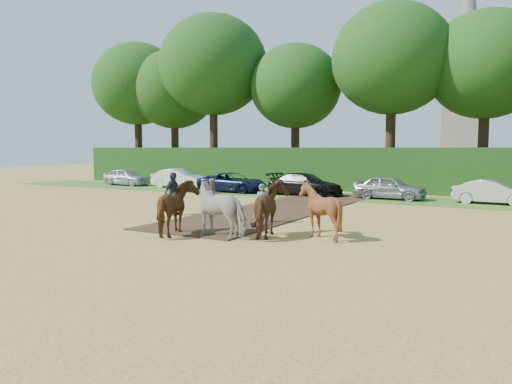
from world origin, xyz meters
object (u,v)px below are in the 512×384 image
object	(u,v)px
parked_cars	(362,187)
spectator_far	(173,194)
spectator_near	(213,195)
plough_team	(248,209)
church	(467,63)

from	to	relation	value
parked_cars	spectator_far	bearing A→B (deg)	-114.03
spectator_near	plough_team	distance (m)	7.09
spectator_near	parked_cars	bearing A→B (deg)	13.05
spectator_far	church	world-z (taller)	church
spectator_far	church	xyz separation A→B (m)	(5.77, 52.37, 12.78)
parked_cars	church	distance (m)	43.03
spectator_near	spectator_far	world-z (taller)	spectator_far
parked_cars	church	world-z (taller)	church
spectator_near	plough_team	bearing A→B (deg)	-97.68
spectator_near	parked_cars	distance (m)	10.22
plough_team	spectator_near	bearing A→B (deg)	133.91
spectator_near	plough_team	world-z (taller)	plough_team
parked_cars	church	bearing A→B (deg)	89.02
parked_cars	plough_team	bearing A→B (deg)	-87.85
plough_team	parked_cars	distance (m)	14.36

